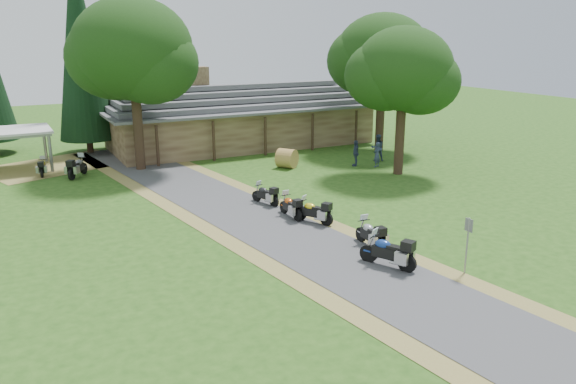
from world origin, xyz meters
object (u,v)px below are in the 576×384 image
motorcycle_row_b (370,233)px  motorcycle_carport_a (42,166)px  motorcycle_row_e (265,194)px  motorcycle_carport_b (77,166)px  motorcycle_row_c (313,210)px  motorcycle_row_a (388,250)px  carport (1,151)px  hay_bale (287,158)px  motorcycle_row_d (290,205)px  lodge (241,114)px

motorcycle_row_b → motorcycle_carport_a: motorcycle_row_b is taller
motorcycle_row_b → motorcycle_row_e: bearing=12.4°
motorcycle_row_e → motorcycle_carport_b: motorcycle_carport_b is taller
motorcycle_row_b → motorcycle_row_c: (-0.54, 3.83, -0.01)m
motorcycle_row_a → motorcycle_row_c: size_ratio=1.13×
carport → motorcycle_row_c: bearing=-56.1°
motorcycle_row_c → motorcycle_carport_a: (-10.53, 15.98, -0.06)m
motorcycle_row_b → hay_bale: same height
motorcycle_carport_b → motorcycle_carport_a: bearing=86.9°
motorcycle_row_a → carport: bearing=1.6°
motorcycle_row_a → motorcycle_row_d: size_ratio=1.15×
lodge → motorcycle_row_c: bearing=-103.3°
hay_bale → motorcycle_row_d: bearing=-116.5°
motorcycle_row_a → motorcycle_carport_b: size_ratio=1.02×
motorcycle_row_a → motorcycle_carport_b: 22.09m
lodge → motorcycle_row_c: size_ratio=11.63×
lodge → motorcycle_row_c: lodge is taller
carport → motorcycle_row_d: 21.05m
lodge → motorcycle_row_d: lodge is taller
motorcycle_carport_b → carport: bearing=80.6°
motorcycle_row_d → motorcycle_carport_a: motorcycle_row_d is taller
carport → motorcycle_carport_b: bearing=-44.3°
motorcycle_row_c → motorcycle_carport_b: size_ratio=0.91×
lodge → motorcycle_row_d: 19.05m
carport → lodge: bearing=2.8°
motorcycle_row_c → carport: bearing=5.4°
carport → motorcycle_row_d: carport is taller
motorcycle_row_e → hay_bale: bearing=-53.3°
motorcycle_row_c → motorcycle_carport_b: (-8.62, 14.53, 0.06)m
motorcycle_row_b → motorcycle_row_d: motorcycle_row_b is taller
motorcycle_row_c → motorcycle_row_d: bearing=-5.0°
carport → motorcycle_carport_b: 5.69m
lodge → motorcycle_row_c: 20.12m
carport → motorcycle_row_b: size_ratio=3.31×
carport → motorcycle_carport_a: 3.36m
lodge → carport: size_ratio=3.47×
motorcycle_row_b → hay_bale: bearing=-10.8°
motorcycle_row_e → hay_bale: (4.85, 6.88, 0.06)m
motorcycle_row_a → hay_bale: motorcycle_row_a is taller
motorcycle_row_c → motorcycle_row_e: 3.88m
motorcycle_row_a → motorcycle_row_d: 7.11m
motorcycle_row_b → hay_bale: 14.95m
carport → motorcycle_row_c: size_ratio=3.35×
carport → motorcycle_row_c: carport is taller
lodge → motorcycle_carport_b: (-13.22, -4.97, -1.76)m
motorcycle_carport_b → motorcycle_row_c: bearing=-115.1°
lodge → motorcycle_row_e: 16.67m
motorcycle_row_e → motorcycle_row_b: bearing=171.2°
motorcycle_row_c → hay_bale: 11.46m
motorcycle_row_c → motorcycle_carport_b: bearing=1.5°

